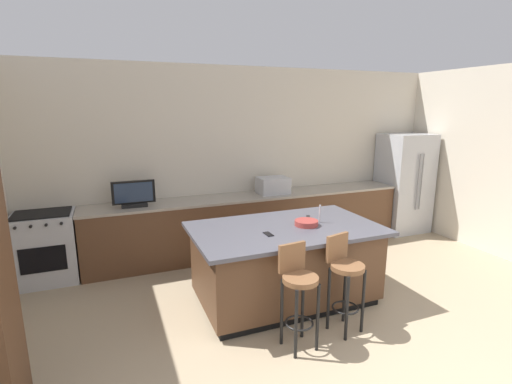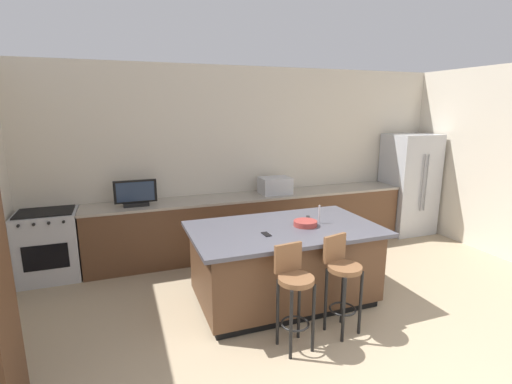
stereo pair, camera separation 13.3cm
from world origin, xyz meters
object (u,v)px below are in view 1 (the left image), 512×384
at_px(refrigerator, 404,183).
at_px(fruit_bowl, 306,223).
at_px(range_oven, 46,247).
at_px(bar_stool_left, 298,287).
at_px(tv_remote, 308,218).
at_px(microwave, 273,185).
at_px(kitchen_island, 285,263).
at_px(cell_phone, 268,234).
at_px(tv_monitor, 134,195).
at_px(bar_stool_right, 345,275).

relative_size(refrigerator, fruit_bowl, 6.54).
xyz_separation_m(range_oven, fruit_bowl, (2.96, -1.67, 0.48)).
relative_size(bar_stool_left, tv_remote, 5.98).
height_order(range_oven, fruit_bowl, fruit_bowl).
bearing_deg(microwave, bar_stool_left, -109.04).
xyz_separation_m(kitchen_island, cell_phone, (-0.30, -0.17, 0.45)).
bearing_deg(bar_stool_left, cell_phone, 84.34).
height_order(tv_monitor, bar_stool_left, tv_monitor).
bearing_deg(bar_stool_left, refrigerator, 28.43).
bearing_deg(microwave, range_oven, -179.98).
distance_m(bar_stool_left, fruit_bowl, 1.03).
relative_size(bar_stool_left, fruit_bowl, 3.67).
distance_m(microwave, cell_phone, 2.00).
bearing_deg(refrigerator, bar_stool_right, -141.07).
relative_size(bar_stool_right, fruit_bowl, 3.66).
bearing_deg(bar_stool_right, bar_stool_left, 173.24).
bearing_deg(cell_phone, refrigerator, 24.41).
bearing_deg(fruit_bowl, tv_monitor, 138.21).
relative_size(range_oven, bar_stool_right, 0.93).
xyz_separation_m(kitchen_island, tv_monitor, (-1.56, 1.58, 0.63)).
bearing_deg(cell_phone, bar_stool_right, -48.72).
bearing_deg(refrigerator, cell_phone, -153.50).
bearing_deg(tv_remote, bar_stool_left, -94.14).
relative_size(kitchen_island, range_oven, 2.30).
distance_m(range_oven, bar_stool_right, 3.85).
bearing_deg(bar_stool_right, kitchen_island, 95.95).
bearing_deg(tv_remote, kitchen_island, -124.71).
relative_size(range_oven, tv_monitor, 1.64).
bearing_deg(bar_stool_left, fruit_bowl, 50.34).
bearing_deg(bar_stool_right, fruit_bowl, 78.76).
xyz_separation_m(tv_monitor, fruit_bowl, (1.81, -1.62, -0.14)).
bearing_deg(microwave, tv_monitor, -178.61).
xyz_separation_m(bar_stool_left, cell_phone, (-0.01, 0.69, 0.31)).
xyz_separation_m(refrigerator, fruit_bowl, (-2.96, -1.62, 0.04)).
relative_size(microwave, fruit_bowl, 1.73).
relative_size(microwave, bar_stool_left, 0.47).
relative_size(bar_stool_left, bar_stool_right, 1.00).
xyz_separation_m(bar_stool_right, fruit_bowl, (-0.04, 0.74, 0.34)).
bearing_deg(refrigerator, range_oven, 179.52).
bearing_deg(tv_remote, cell_phone, -123.08).
height_order(bar_stool_left, tv_remote, bar_stool_left).
height_order(microwave, bar_stool_right, microwave).
distance_m(kitchen_island, tv_monitor, 2.31).
bearing_deg(kitchen_island, fruit_bowl, -9.42).
relative_size(fruit_bowl, cell_phone, 1.85).
bearing_deg(microwave, cell_phone, -115.74).
bearing_deg(range_oven, microwave, 0.02).
distance_m(bar_stool_left, bar_stool_right, 0.58).
relative_size(fruit_bowl, tv_remote, 1.63).
distance_m(bar_stool_left, cell_phone, 0.75).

